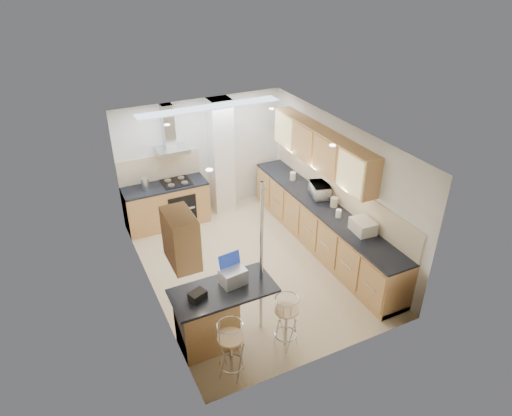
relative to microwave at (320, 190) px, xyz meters
name	(u,v)px	position (x,y,z in m)	size (l,w,h in m)	color
ground	(251,266)	(-1.61, -0.31, -1.05)	(4.80, 4.80, 0.00)	#CEB689
room_shell	(258,179)	(-1.29, 0.06, 0.49)	(3.64, 4.84, 2.51)	white
right_counter	(322,226)	(-0.11, -0.31, -0.59)	(0.63, 4.40, 0.92)	#B67349
back_counter	(167,205)	(-2.56, 1.79, -0.59)	(1.70, 0.63, 0.92)	#B67349
peninsula	(224,314)	(-2.74, -1.76, -0.58)	(1.47, 0.72, 0.94)	#B67349
microwave	(320,190)	(0.00, 0.00, 0.00)	(0.48, 0.33, 0.27)	white
laptop	(233,277)	(-2.56, -1.70, 0.01)	(0.35, 0.26, 0.24)	#ACB0B4
bag	(198,296)	(-3.13, -1.80, -0.05)	(0.23, 0.16, 0.12)	black
bar_stool_near	(231,350)	(-2.91, -2.41, -0.59)	(0.38, 0.38, 0.93)	#D9B275
bar_stool_end	(286,322)	(-1.99, -2.26, -0.61)	(0.36, 0.36, 0.89)	#D9B275
jar_a	(293,176)	(-0.10, 0.87, -0.05)	(0.12, 0.12, 0.16)	beige
jar_b	(293,176)	(-0.11, 0.85, -0.05)	(0.11, 0.11, 0.17)	beige
jar_c	(334,202)	(0.02, -0.45, -0.04)	(0.14, 0.14, 0.18)	#B7AF92
jar_d	(339,213)	(-0.12, -0.80, -0.06)	(0.10, 0.10, 0.15)	white
bread_bin	(363,226)	(-0.04, -1.38, -0.02)	(0.33, 0.41, 0.22)	beige
kettle	(145,183)	(-2.94, 1.78, -0.01)	(0.16, 0.16, 0.24)	#BABEBF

